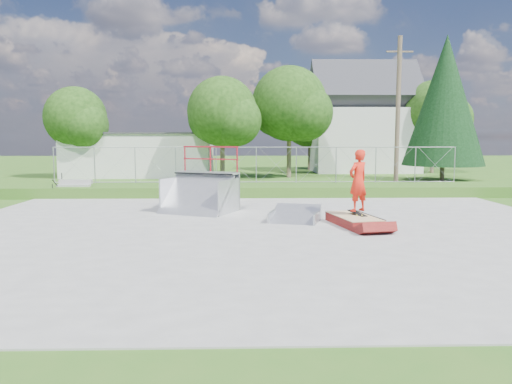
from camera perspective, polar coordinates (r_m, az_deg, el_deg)
The scene contains 19 objects.
ground at distance 14.61m, azimuth 1.08°, elevation -4.69°, with size 120.00×120.00×0.00m, color #30631C.
concrete_pad at distance 14.60m, azimuth 1.08°, elevation -4.61°, with size 20.00×16.00×0.04m, color gray.
grass_berm at distance 23.97m, azimuth 0.09°, elevation 0.23°, with size 24.00×3.00×0.50m, color #30631C.
grind_box at distance 16.01m, azimuth 11.10°, elevation -3.24°, with size 1.50×2.38×0.33m.
quarter_pipe at distance 18.38m, azimuth -6.63°, elevation 1.37°, with size 2.43×2.06×2.43m, color #B0B2B9, non-canonical shape.
flat_bank_ramp at distance 16.47m, azimuth 4.50°, elevation -2.63°, with size 1.52×1.63×0.47m, color #B0B2B9, non-canonical shape.
skateboard at distance 16.15m, azimuth 11.51°, elevation -2.42°, with size 0.22×0.80×0.02m, color black.
skater at distance 16.03m, azimuth 11.58°, elevation 1.03°, with size 0.71×0.47×1.95m, color red.
concrete_stairs at distance 24.45m, azimuth -20.20°, elevation 0.32°, with size 1.50×1.60×0.80m, color gray, non-canonical shape.
chain_link_fence at distance 24.87m, azimuth 0.03°, elevation 3.11°, with size 20.00×0.06×1.80m, color #909398, non-canonical shape.
utility_building_flat at distance 37.09m, azimuth -12.93°, elevation 4.16°, with size 10.00×6.00×3.00m, color beige.
gable_house at distance 41.47m, azimuth 12.10°, elevation 7.62°, with size 8.40×6.08×8.94m.
utility_pole at distance 27.58m, azimuth 15.90°, elevation 8.59°, with size 0.24×0.24×8.00m, color brown.
tree_left_near at distance 32.21m, azimuth -3.47°, elevation 8.88°, with size 4.76×4.48×6.65m.
tree_center at distance 34.37m, azimuth 4.34°, elevation 9.73°, with size 5.44×5.12×7.60m.
tree_left_far at distance 35.96m, azimuth -19.66°, elevation 7.78°, with size 4.42×4.16×6.18m.
tree_right_far at distance 40.99m, azimuth 20.10°, elevation 8.39°, with size 5.10×4.80×7.12m.
tree_back_mid at distance 42.59m, azimuth 6.51°, elevation 7.41°, with size 4.08×3.84×5.70m.
conifer_tree at distance 33.85m, azimuth 20.79°, elevation 9.74°, with size 5.04×5.04×9.10m.
Camera 1 is at (-0.63, -14.32, 2.79)m, focal length 35.00 mm.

